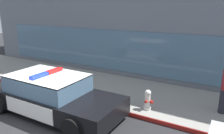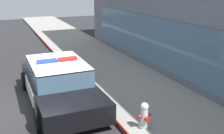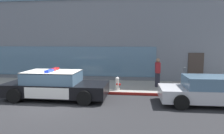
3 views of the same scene
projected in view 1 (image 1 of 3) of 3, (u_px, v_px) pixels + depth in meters
ground at (34, 125)px, 6.99m from camera, size 48.00×48.00×0.00m
sidewalk at (100, 87)px, 10.17m from camera, size 48.00×3.50×0.15m
curb_red_paint at (76, 100)px, 8.70m from camera, size 28.80×0.04×0.14m
police_cruiser at (52, 94)px, 7.69m from camera, size 5.05×2.18×1.49m
fire_hydrant at (148, 100)px, 7.67m from camera, size 0.34×0.39×0.73m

